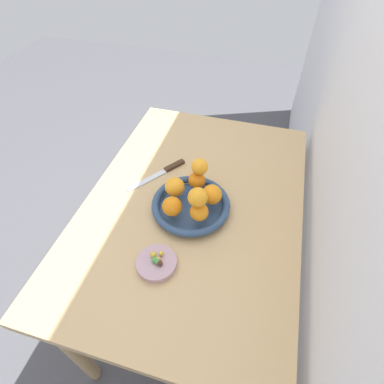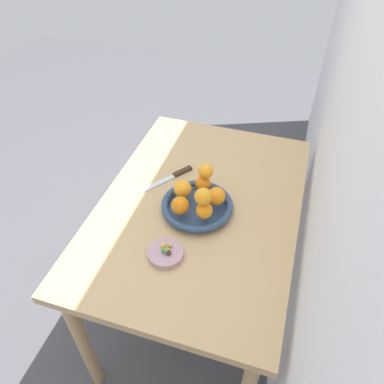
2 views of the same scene
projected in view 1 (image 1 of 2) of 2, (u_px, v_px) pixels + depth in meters
ground_plane at (193, 292)px, 1.62m from camera, size 6.00×6.00×0.00m
dining_table at (194, 217)px, 1.14m from camera, size 1.10×0.76×0.74m
fruit_bowl at (191, 205)px, 1.03m from camera, size 0.27×0.27×0.04m
candy_dish at (157, 263)px, 0.89m from camera, size 0.12×0.12×0.02m
orange_0 at (197, 180)px, 1.05m from camera, size 0.06×0.06×0.06m
orange_1 at (175, 187)px, 1.02m from camera, size 0.07×0.07×0.07m
orange_2 at (172, 206)px, 0.96m from camera, size 0.07×0.07×0.07m
orange_3 at (199, 212)px, 0.95m from camera, size 0.06×0.06×0.06m
orange_4 at (212, 195)px, 1.00m from camera, size 0.07×0.07×0.07m
orange_5 at (200, 167)px, 1.01m from camera, size 0.06×0.06×0.06m
orange_6 at (198, 197)px, 0.91m from camera, size 0.06×0.06×0.06m
candy_ball_0 at (158, 262)px, 0.87m from camera, size 0.02×0.02×0.02m
candy_ball_1 at (154, 260)px, 0.88m from camera, size 0.02×0.02×0.02m
candy_ball_2 at (160, 263)px, 0.87m from camera, size 0.02×0.02×0.02m
candy_ball_3 at (158, 260)px, 0.88m from camera, size 0.02×0.02×0.02m
candy_ball_4 at (153, 254)px, 0.89m from camera, size 0.02×0.02×0.02m
candy_ball_5 at (161, 254)px, 0.89m from camera, size 0.02×0.02×0.02m
knife at (162, 172)px, 1.17m from camera, size 0.22×0.17×0.01m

